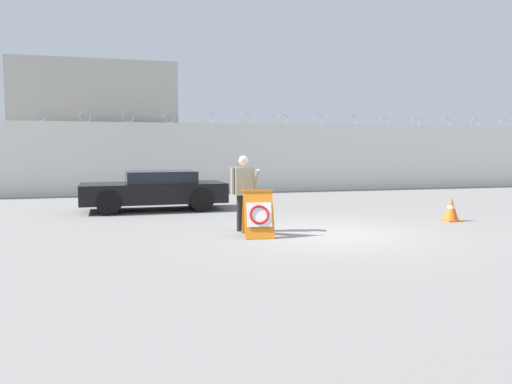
# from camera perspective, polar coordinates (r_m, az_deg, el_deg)

# --- Properties ---
(ground_plane) EXTENTS (90.00, 90.00, 0.00)m
(ground_plane) POSITION_cam_1_polar(r_m,az_deg,el_deg) (11.29, 8.54, -4.74)
(ground_plane) COLOR gray
(perimeter_wall) EXTENTS (36.00, 0.30, 3.45)m
(perimeter_wall) POSITION_cam_1_polar(r_m,az_deg,el_deg) (21.81, -3.21, 3.90)
(perimeter_wall) COLOR silver
(perimeter_wall) RESTS_ON ground_plane
(building_block) EXTENTS (6.94, 7.22, 5.69)m
(building_block) POSITION_cam_1_polar(r_m,az_deg,el_deg) (25.85, -17.47, 6.81)
(building_block) COLOR #B2ADA3
(building_block) RESTS_ON ground_plane
(barricade_sign) EXTENTS (0.74, 0.93, 1.01)m
(barricade_sign) POSITION_cam_1_polar(r_m,az_deg,el_deg) (10.76, 0.24, -2.47)
(barricade_sign) COLOR orange
(barricade_sign) RESTS_ON ground_plane
(security_guard) EXTENTS (0.64, 0.38, 1.74)m
(security_guard) POSITION_cam_1_polar(r_m,az_deg,el_deg) (11.45, -1.41, 0.33)
(security_guard) COLOR black
(security_guard) RESTS_ON ground_plane
(traffic_cone_mid) EXTENTS (0.43, 0.43, 0.64)m
(traffic_cone_mid) POSITION_cam_1_polar(r_m,az_deg,el_deg) (14.08, 21.42, -1.82)
(traffic_cone_mid) COLOR orange
(traffic_cone_mid) RESTS_ON ground_plane
(parked_car_front_coupe) EXTENTS (4.40, 2.03, 1.21)m
(parked_car_front_coupe) POSITION_cam_1_polar(r_m,az_deg,el_deg) (15.74, -11.46, 0.24)
(parked_car_front_coupe) COLOR black
(parked_car_front_coupe) RESTS_ON ground_plane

